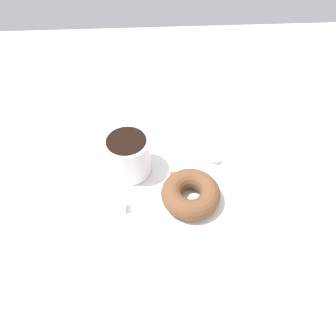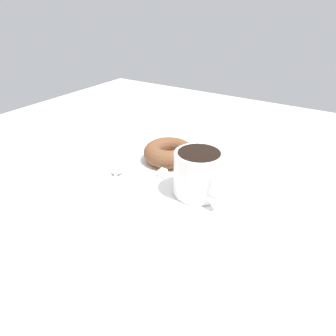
{
  "view_description": "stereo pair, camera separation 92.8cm",
  "coord_description": "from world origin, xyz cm",
  "px_view_note": "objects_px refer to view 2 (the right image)",
  "views": [
    {
      "loc": [
        -39.59,
        4.99,
        50.19
      ],
      "look_at": [
        0.42,
        2.79,
        2.3
      ],
      "focal_mm": 35.0,
      "sensor_mm": 36.0,
      "label": 1
    },
    {
      "loc": [
        47.14,
        32.74,
        32.14
      ],
      "look_at": [
        0.42,
        2.79,
        2.3
      ],
      "focal_mm": 35.0,
      "sensor_mm": 36.0,
      "label": 2
    }
  ],
  "objects_px": {
    "coffee_cup": "(199,173)",
    "spoon": "(116,174)",
    "donut": "(169,152)",
    "sugar_cube_extra": "(163,173)",
    "sugar_cube": "(226,169)"
  },
  "relations": [
    {
      "from": "coffee_cup",
      "to": "spoon",
      "type": "distance_m",
      "value": 0.17
    },
    {
      "from": "donut",
      "to": "spoon",
      "type": "height_order",
      "value": "donut"
    },
    {
      "from": "spoon",
      "to": "sugar_cube_extra",
      "type": "xyz_separation_m",
      "value": [
        -0.05,
        0.08,
        0.0
      ]
    },
    {
      "from": "spoon",
      "to": "sugar_cube_extra",
      "type": "relative_size",
      "value": 8.27
    },
    {
      "from": "spoon",
      "to": "coffee_cup",
      "type": "bearing_deg",
      "value": 101.2
    },
    {
      "from": "coffee_cup",
      "to": "sugar_cube",
      "type": "distance_m",
      "value": 0.1
    },
    {
      "from": "coffee_cup",
      "to": "spoon",
      "type": "height_order",
      "value": "coffee_cup"
    },
    {
      "from": "sugar_cube_extra",
      "to": "spoon",
      "type": "bearing_deg",
      "value": -57.43
    },
    {
      "from": "coffee_cup",
      "to": "sugar_cube",
      "type": "height_order",
      "value": "coffee_cup"
    },
    {
      "from": "coffee_cup",
      "to": "spoon",
      "type": "relative_size",
      "value": 0.93
    },
    {
      "from": "coffee_cup",
      "to": "sugar_cube",
      "type": "xyz_separation_m",
      "value": [
        -0.09,
        0.01,
        -0.03
      ]
    },
    {
      "from": "sugar_cube",
      "to": "sugar_cube_extra",
      "type": "height_order",
      "value": "sugar_cube"
    },
    {
      "from": "coffee_cup",
      "to": "sugar_cube_extra",
      "type": "xyz_separation_m",
      "value": [
        -0.02,
        -0.09,
        -0.03
      ]
    },
    {
      "from": "sugar_cube",
      "to": "sugar_cube_extra",
      "type": "bearing_deg",
      "value": -52.16
    },
    {
      "from": "sugar_cube",
      "to": "coffee_cup",
      "type": "bearing_deg",
      "value": -7.56
    }
  ]
}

